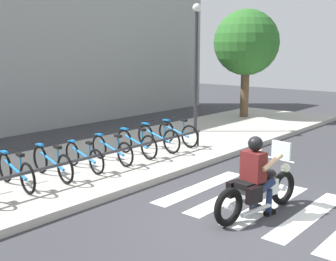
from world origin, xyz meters
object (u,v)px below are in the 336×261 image
Objects in this scene: bike_rack at (114,153)px; tree_near_rack at (246,43)px; bicycle_2 at (52,163)px; bicycle_5 at (136,143)px; bicycle_1 at (16,171)px; motorcycle at (258,189)px; bicycle_4 at (112,149)px; rider at (256,170)px; street_lamp at (196,57)px; bicycle_3 at (84,156)px; bicycle_7 at (178,133)px; bicycle_6 at (158,138)px.

tree_near_rack is (9.01, 1.87, 2.60)m from bike_rack.
bicycle_2 is 1.05× the size of bicycle_5.
bicycle_5 is (3.44, -0.00, 0.00)m from bicycle_1.
motorcycle is 4.23m from bicycle_4.
tree_near_rack is at bearing 8.72° from bicycle_4.
street_lamp reaches higher than rider.
street_lamp reaches higher than bicycle_2.
rider reaches higher than bicycle_5.
bicycle_2 is 0.86m from bicycle_3.
bicycle_2 is at bearing -179.98° from bicycle_4.
tree_near_rack is (10.30, 1.32, 2.67)m from bicycle_2.
bicycle_1 is at bearing -179.99° from bicycle_4.
bike_rack is (-1.29, -0.55, 0.08)m from bicycle_5.
street_lamp reaches higher than bicycle_1.
bicycle_3 is 1.72m from bicycle_5.
bicycle_7 is 3.06m from bike_rack.
rider is at bearing -116.52° from bicycle_6.
rider is (-0.08, 0.02, 0.37)m from motorcycle.
bicycle_4 is 2.58m from bicycle_7.
bicycle_1 is 0.38× the size of street_lamp.
bicycle_7 is 0.36× the size of tree_near_rack.
street_lamp is 0.97× the size of tree_near_rack.
street_lamp is at bearing 17.35° from bicycle_6.
bicycle_4 is (2.58, 0.00, -0.01)m from bicycle_1.
bicycle_7 is (2.88, 4.22, 0.05)m from motorcycle.
bicycle_7 is 6.70m from tree_near_rack.
bicycle_5 is (1.24, 4.21, -0.33)m from rider.
rider is 0.88× the size of bicycle_5.
bicycle_5 is 0.36× the size of tree_near_rack.
bicycle_1 is 1.05× the size of bicycle_3.
bicycle_4 is at bearing 179.94° from bicycle_5.
bike_rack is (-2.15, -0.55, 0.07)m from bicycle_6.
bicycle_2 is at bearing 156.75° from bike_rack.
bicycle_7 is at bearing -0.03° from bicycle_3.
bicycle_7 is (1.72, -0.00, 0.01)m from bicycle_5.
bicycle_3 is 0.36× the size of tree_near_rack.
bicycle_4 is at bearing -0.02° from bicycle_3.
street_lamp is at bearing -174.18° from tree_near_rack.
tree_near_rack is at bearing 31.66° from rider.
bicycle_5 is 1.02× the size of bicycle_7.
tree_near_rack is (6.00, 1.32, 2.67)m from bicycle_7.
motorcycle is 1.27× the size of bicycle_2.
tree_near_rack is (7.72, 1.32, 2.67)m from bicycle_5.
bicycle_1 is at bearing 165.55° from bike_rack.
bicycle_7 is 0.37× the size of street_lamp.
tree_near_rack reaches higher than street_lamp.
bike_rack is at bearing -52.26° from bicycle_3.
bicycle_6 is 3.75m from street_lamp.
bicycle_4 is 0.86m from bicycle_5.
bicycle_2 is at bearing 107.71° from rider.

